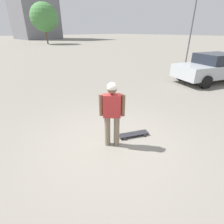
{
  "coord_description": "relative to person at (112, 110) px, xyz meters",
  "views": [
    {
      "loc": [
        -2.75,
        2.52,
        2.68
      ],
      "look_at": [
        0.0,
        0.0,
        0.93
      ],
      "focal_mm": 28.0,
      "sensor_mm": 36.0,
      "label": 1
    }
  ],
  "objects": [
    {
      "name": "person",
      "position": [
        0.0,
        0.0,
        0.0
      ],
      "size": [
        0.46,
        0.46,
        1.64
      ],
      "rotation": [
        0.0,
        0.0,
        -2.35
      ],
      "color": "#7A6B56",
      "rests_on": "ground_plane"
    },
    {
      "name": "car_parked_near",
      "position": [
        0.7,
        -8.33,
        -0.19
      ],
      "size": [
        3.23,
        4.74,
        1.54
      ],
      "rotation": [
        0.0,
        0.0,
        1.21
      ],
      "color": "#ADB2B7",
      "rests_on": "ground_plane"
    },
    {
      "name": "skateboard",
      "position": [
        -0.11,
        -0.7,
        -0.91
      ],
      "size": [
        0.56,
        0.87,
        0.08
      ],
      "rotation": [
        0.0,
        0.0,
        1.13
      ],
      "color": "#232328",
      "rests_on": "ground_plane"
    },
    {
      "name": "ground_plane",
      "position": [
        0.0,
        0.0,
        -0.98
      ],
      "size": [
        220.0,
        220.0,
        0.0
      ],
      "primitive_type": "plane",
      "color": "gray"
    },
    {
      "name": "lamp_post",
      "position": [
        4.61,
        -13.15,
        2.06
      ],
      "size": [
        0.28,
        0.28,
        5.11
      ],
      "color": "#59595E",
      "rests_on": "ground_plane"
    },
    {
      "name": "tree_distant",
      "position": [
        35.68,
        -14.23,
        4.04
      ],
      "size": [
        5.43,
        5.43,
        7.74
      ],
      "color": "brown",
      "rests_on": "ground_plane"
    }
  ]
}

